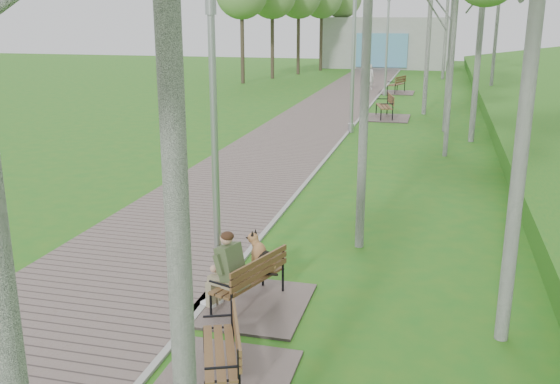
{
  "coord_description": "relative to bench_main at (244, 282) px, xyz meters",
  "views": [
    {
      "loc": [
        3.21,
        -2.12,
        4.21
      ],
      "look_at": [
        0.42,
        8.77,
        1.01
      ],
      "focal_mm": 40.0,
      "sensor_mm": 36.0,
      "label": 1
    }
  ],
  "objects": [
    {
      "name": "lamp_post_second",
      "position": [
        -0.5,
        14.69,
        2.3
      ],
      "size": [
        0.22,
        0.22,
        5.77
      ],
      "color": "#A0A3A8",
      "rests_on": "ground"
    },
    {
      "name": "bench_main",
      "position": [
        0.0,
        0.0,
        0.0
      ],
      "size": [
        1.65,
        1.83,
        1.44
      ],
      "color": "#72605C",
      "rests_on": "ground"
    },
    {
      "name": "building_north",
      "position": [
        -2.08,
        44.97,
        1.6
      ],
      "size": [
        10.0,
        5.2,
        4.0
      ],
      "color": "#9E9E99",
      "rests_on": "ground"
    },
    {
      "name": "lamp_post_third",
      "position": [
        -0.29,
        26.01,
        2.0
      ],
      "size": [
        0.2,
        0.2,
        5.13
      ],
      "color": "#A0A3A8",
      "rests_on": "ground"
    },
    {
      "name": "bench_second",
      "position": [
        0.33,
        -1.97,
        -0.23
      ],
      "size": [
        1.55,
        1.73,
        0.95
      ],
      "color": "#72605C",
      "rests_on": "ground"
    },
    {
      "name": "bench_third",
      "position": [
        0.39,
        18.26,
        -0.17
      ],
      "size": [
        2.02,
        2.24,
        1.24
      ],
      "color": "#72605C",
      "rests_on": "ground"
    },
    {
      "name": "bench_far",
      "position": [
        0.22,
        27.33,
        -0.18
      ],
      "size": [
        1.88,
        2.09,
        1.16
      ],
      "color": "#72605C",
      "rests_on": "ground"
    },
    {
      "name": "pedestrian_near",
      "position": [
        -1.4,
        28.23,
        0.35
      ],
      "size": [
        0.61,
        0.46,
        1.5
      ],
      "primitive_type": "imported",
      "rotation": [
        0.0,
        0.0,
        3.34
      ],
      "color": "silver",
      "rests_on": "ground"
    },
    {
      "name": "kerb",
      "position": [
        -0.58,
        15.5,
        -0.37
      ],
      "size": [
        0.1,
        67.0,
        0.05
      ],
      "primitive_type": "cube",
      "color": "#999993",
      "rests_on": "ground"
    },
    {
      "name": "lamp_post_near",
      "position": [
        -0.45,
        0.12,
        1.67
      ],
      "size": [
        0.17,
        0.17,
        4.42
      ],
      "color": "#A0A3A8",
      "rests_on": "ground"
    },
    {
      "name": "walkway",
      "position": [
        -2.33,
        15.5,
        -0.38
      ],
      "size": [
        3.5,
        67.0,
        0.04
      ],
      "primitive_type": "cube",
      "color": "#72605C",
      "rests_on": "ground"
    }
  ]
}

